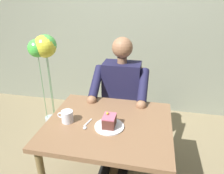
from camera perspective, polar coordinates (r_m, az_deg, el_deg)
cafe_rear_panel at (r=2.94m, az=6.39°, el=21.77°), size 6.40×0.12×3.00m
dining_table at (r=1.66m, az=-0.90°, el=-12.27°), size 0.93×0.79×0.73m
chair at (r=2.31m, az=2.87°, el=-4.97°), size 0.42×0.42×0.90m
seated_person at (r=2.08m, az=2.21°, el=-3.52°), size 0.53×0.58×1.25m
dessert_plate at (r=1.55m, az=-0.73°, el=-10.64°), size 0.22×0.22×0.01m
cake_slice at (r=1.53m, az=-0.74°, el=-9.17°), size 0.09×0.11×0.10m
coffee_cup at (r=1.63m, az=-12.07°, el=-7.76°), size 0.12×0.09×0.09m
dessert_spoon at (r=1.58m, az=-6.99°, el=-10.28°), size 0.04×0.14×0.01m
balloon_display at (r=2.42m, az=-17.88°, el=8.49°), size 0.29×0.26×1.22m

